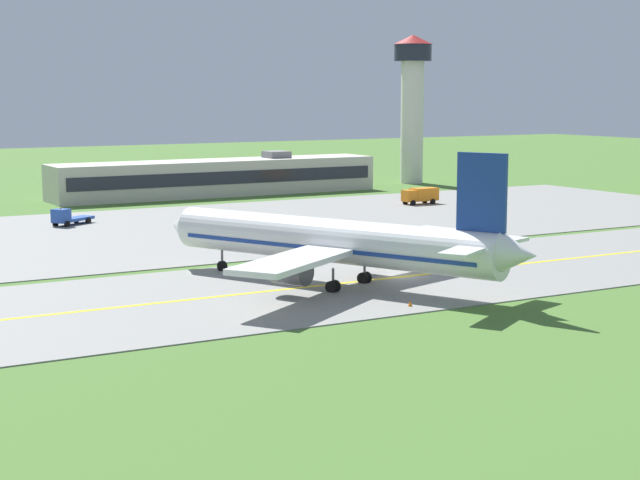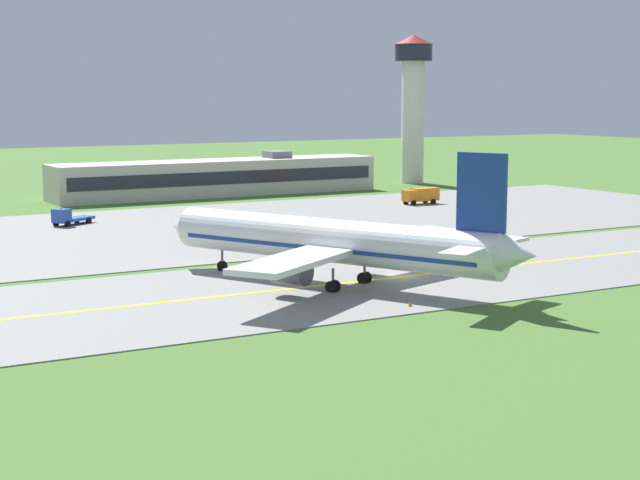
# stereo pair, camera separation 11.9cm
# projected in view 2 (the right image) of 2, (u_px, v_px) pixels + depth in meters

# --- Properties ---
(ground_plane) EXTENTS (500.00, 500.00, 0.00)m
(ground_plane) POSITION_uv_depth(u_px,v_px,m) (401.00, 278.00, 98.26)
(ground_plane) COLOR #47702D
(taxiway_strip) EXTENTS (240.00, 28.00, 0.10)m
(taxiway_strip) POSITION_uv_depth(u_px,v_px,m) (401.00, 277.00, 98.26)
(taxiway_strip) COLOR gray
(taxiway_strip) RESTS_ON ground
(apron_pad) EXTENTS (140.00, 52.00, 0.10)m
(apron_pad) POSITION_uv_depth(u_px,v_px,m) (287.00, 223.00, 139.23)
(apron_pad) COLOR gray
(apron_pad) RESTS_ON ground
(taxiway_centreline) EXTENTS (220.00, 0.60, 0.01)m
(taxiway_centreline) POSITION_uv_depth(u_px,v_px,m) (401.00, 277.00, 98.25)
(taxiway_centreline) COLOR yellow
(taxiway_centreline) RESTS_ON taxiway_strip
(airplane_lead) EXTENTS (30.84, 37.27, 12.70)m
(airplane_lead) POSITION_uv_depth(u_px,v_px,m) (335.00, 242.00, 93.41)
(airplane_lead) COLOR white
(airplane_lead) RESTS_ON ground
(service_truck_baggage) EXTENTS (6.34, 4.02, 2.60)m
(service_truck_baggage) POSITION_uv_depth(u_px,v_px,m) (272.00, 230.00, 121.21)
(service_truck_baggage) COLOR red
(service_truck_baggage) RESTS_ON ground
(service_truck_fuel) EXTENTS (6.50, 5.17, 2.59)m
(service_truck_fuel) POSITION_uv_depth(u_px,v_px,m) (68.00, 217.00, 136.13)
(service_truck_fuel) COLOR #264CA5
(service_truck_fuel) RESTS_ON ground
(service_truck_catering) EXTENTS (6.06, 2.48, 2.60)m
(service_truck_catering) POSITION_uv_depth(u_px,v_px,m) (421.00, 195.00, 162.06)
(service_truck_catering) COLOR orange
(service_truck_catering) RESTS_ON ground
(terminal_building) EXTENTS (57.77, 9.64, 7.25)m
(terminal_building) POSITION_uv_depth(u_px,v_px,m) (218.00, 177.00, 176.94)
(terminal_building) COLOR beige
(terminal_building) RESTS_ON ground
(control_tower) EXTENTS (7.60, 7.60, 28.49)m
(control_tower) POSITION_uv_depth(u_px,v_px,m) (413.00, 95.00, 198.36)
(control_tower) COLOR silver
(control_tower) RESTS_ON ground
(traffic_cone_near_edge) EXTENTS (0.44, 0.44, 0.60)m
(traffic_cone_near_edge) POSITION_uv_depth(u_px,v_px,m) (410.00, 304.00, 84.79)
(traffic_cone_near_edge) COLOR orange
(traffic_cone_near_edge) RESTS_ON ground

